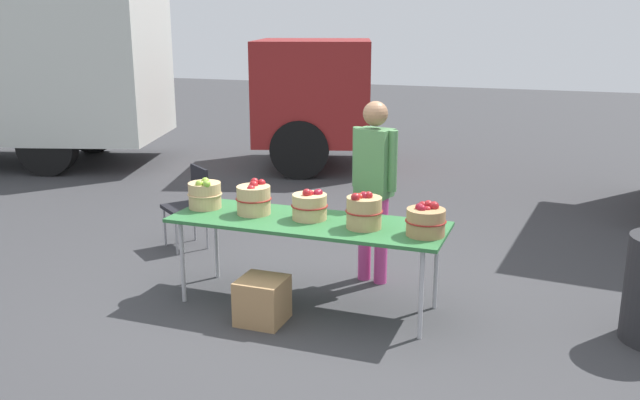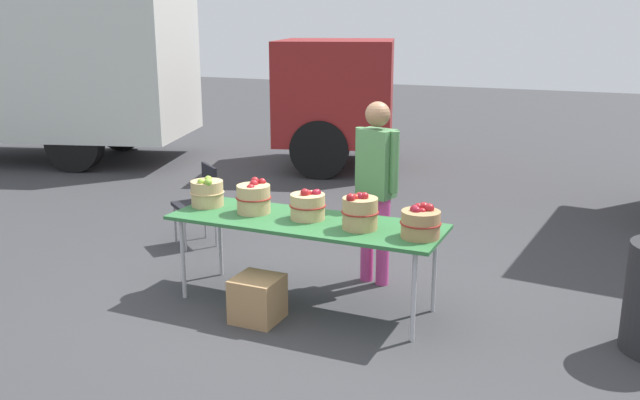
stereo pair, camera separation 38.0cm
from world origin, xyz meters
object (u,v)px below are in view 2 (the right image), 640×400
Objects in this scene: apple_basket_green_0 at (207,193)px; produce_crate at (258,299)px; market_table at (305,225)px; box_truck at (123,73)px; apple_basket_red_1 at (308,205)px; apple_basket_red_3 at (421,223)px; apple_basket_red_2 at (360,212)px; vendor_adult at (376,179)px; apple_basket_red_0 at (254,198)px; folding_chair at (201,198)px.

apple_basket_green_0 is 0.84× the size of produce_crate.
market_table reaches higher than produce_crate.
box_truck is at bearing 141.27° from market_table.
apple_basket_red_3 is at bearing -5.83° from apple_basket_red_1.
box_truck is 21.93× the size of produce_crate.
box_truck reaches higher than apple_basket_red_2.
apple_basket_red_2 is 0.50m from apple_basket_red_3.
apple_basket_red_1 is 1.01× the size of apple_basket_red_2.
apple_basket_green_0 is 1.14m from produce_crate.
box_truck is (-5.78, 3.62, 0.50)m from vendor_adult.
apple_basket_red_2 is (1.48, -0.09, 0.02)m from apple_basket_green_0.
apple_basket_red_3 is (0.50, -0.02, -0.02)m from apple_basket_red_2.
box_truck is 7.18m from produce_crate.
produce_crate is at bearing -150.54° from apple_basket_red_2.
apple_basket_red_2 is 0.18× the size of vendor_adult.
apple_basket_red_2 is at bearing -3.56° from apple_basket_green_0.
vendor_adult is (1.35, 0.66, 0.11)m from apple_basket_green_0.
market_table is 1.00m from apple_basket_green_0.
apple_basket_green_0 reaches higher than produce_crate.
apple_basket_red_0 is 0.50m from apple_basket_red_1.
box_truck reaches higher than vendor_adult.
apple_basket_red_1 is (0.00, 0.05, 0.16)m from market_table.
apple_basket_green_0 is 0.99× the size of apple_basket_red_1.
apple_basket_red_0 reaches higher than apple_basket_red_3.
apple_basket_red_1 is at bearing -0.43° from apple_basket_green_0.
apple_basket_red_2 is at bearing -4.03° from apple_basket_red_0.
apple_basket_green_0 is at bearing 39.02° from vendor_adult.
apple_basket_red_3 is 2.94m from folding_chair.
apple_basket_red_2 is at bearing 178.08° from apple_basket_red_3.
apple_basket_red_2 is at bearing 11.71° from folding_chair.
vendor_adult is at bearing 26.15° from apple_basket_green_0.
apple_basket_red_3 reaches higher than market_table.
apple_basket_red_1 reaches higher than folding_chair.
market_table is at bearing 76.09° from vendor_adult.
box_truck is at bearing 138.74° from apple_basket_red_0.
produce_crate is at bearing -32.86° from apple_basket_green_0.
box_truck is at bearing 137.36° from produce_crate.
apple_basket_red_3 is (0.99, -0.10, -0.00)m from apple_basket_red_1.
apple_basket_red_3 is 0.04× the size of box_truck.
apple_basket_red_1 is 2.01m from folding_chair.
apple_basket_green_0 is 6.19m from box_truck.
market_table is 2.67× the size of folding_chair.
apple_basket_red_1 is at bearing 170.26° from apple_basket_red_2.
apple_basket_red_0 is 1.00× the size of apple_basket_red_1.
produce_crate is (5.19, -4.78, -1.31)m from box_truck.
apple_basket_red_1 is 0.04× the size of box_truck.
apple_basket_red_2 reaches higher than apple_basket_red_3.
apple_basket_green_0 is 0.99m from apple_basket_red_1.
apple_basket_red_1 is (0.99, -0.01, -0.00)m from apple_basket_green_0.
apple_basket_red_2 is 2.48m from folding_chair.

